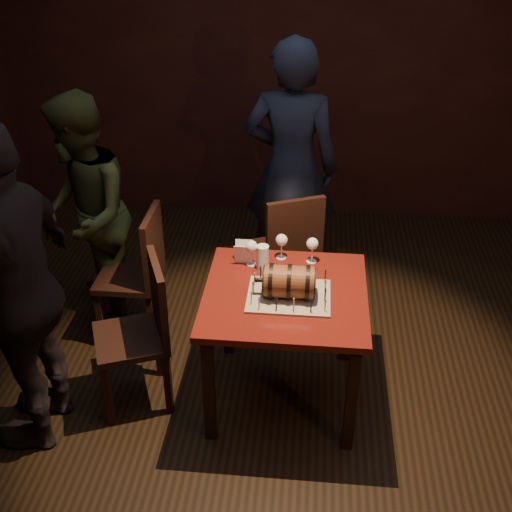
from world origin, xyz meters
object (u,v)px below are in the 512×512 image
pub_table (285,308)px  barrel_cake (289,282)px  chair_left_front (143,326)px  person_left_front (18,291)px  chair_left_rear (140,269)px  pint_of_ale (263,258)px  person_back (291,168)px  wine_glass_right (312,245)px  chair_back (289,247)px  wine_glass_left (251,248)px  wine_glass_mid (282,241)px  person_left_rear (84,216)px

pub_table → barrel_cake: barrel_cake is taller
chair_left_front → person_left_front: (-0.54, -0.29, 0.40)m
barrel_cake → chair_left_rear: 1.18m
pint_of_ale → person_left_front: bearing=-152.8°
chair_left_front → person_back: (0.76, 1.39, 0.40)m
wine_glass_right → chair_left_front: 1.08m
chair_left_front → person_left_front: bearing=-151.9°
chair_back → pub_table: bearing=-88.7°
pub_table → wine_glass_left: wine_glass_left is taller
wine_glass_mid → person_left_rear: person_left_rear is taller
wine_glass_right → pint_of_ale: size_ratio=1.07×
chair_left_front → pub_table: bearing=6.4°
chair_left_rear → pub_table: bearing=-27.8°
barrel_cake → person_left_front: person_left_front is taller
chair_left_front → person_back: person_back is taller
pub_table → barrel_cake: (0.02, -0.04, 0.21)m
pint_of_ale → person_left_rear: bearing=159.9°
barrel_cake → person_left_rear: bearing=152.4°
barrel_cake → chair_left_rear: barrel_cake is taller
barrel_cake → chair_left_front: (-0.82, -0.04, -0.33)m
wine_glass_left → wine_glass_right: size_ratio=1.00×
wine_glass_left → person_back: size_ratio=0.09×
wine_glass_left → person_left_front: bearing=-150.1°
person_back → chair_back: bearing=98.0°
barrel_cake → wine_glass_mid: bearing=99.3°
barrel_cake → chair_left_rear: size_ratio=0.36×
barrel_cake → wine_glass_left: (-0.24, 0.31, 0.02)m
pub_table → chair_left_rear: bearing=152.2°
chair_back → person_left_front: size_ratio=0.50×
chair_left_rear → person_left_front: size_ratio=0.50×
barrel_cake → pint_of_ale: bearing=121.0°
person_left_front → wine_glass_mid: bearing=120.8°
person_left_rear → wine_glass_left: bearing=52.6°
pub_table → wine_glass_right: wine_glass_right is taller
wine_glass_mid → pint_of_ale: (-0.10, -0.13, -0.04)m
wine_glass_mid → wine_glass_right: (0.18, -0.03, 0.00)m
wine_glass_right → chair_left_rear: (-1.11, 0.18, -0.35)m
chair_back → chair_left_rear: same height
pint_of_ale → chair_left_front: (-0.65, -0.32, -0.30)m
person_back → wine_glass_left: bearing=85.7°
wine_glass_left → wine_glass_right: (0.35, 0.07, 0.00)m
wine_glass_left → person_left_rear: bearing=160.3°
chair_back → chair_left_front: same height
barrel_cake → wine_glass_mid: barrel_cake is taller
wine_glass_right → person_left_rear: (-1.50, 0.34, -0.06)m
pint_of_ale → chair_left_front: size_ratio=0.16×
wine_glass_mid → chair_left_rear: chair_left_rear is taller
wine_glass_mid → person_back: 0.95m
wine_glass_right → chair_left_front: size_ratio=0.17×
pint_of_ale → person_back: bearing=84.3°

